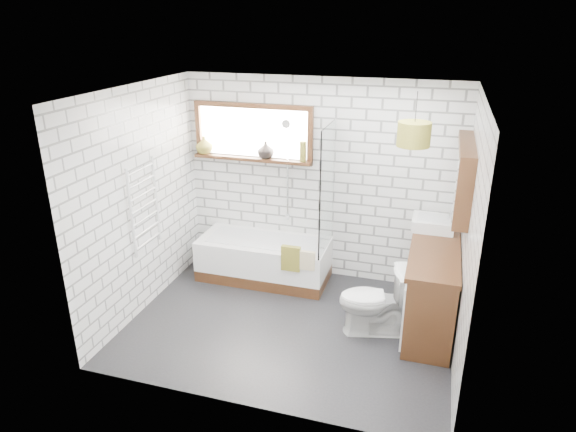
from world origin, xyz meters
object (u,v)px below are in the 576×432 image
(basin, at_px, (433,223))
(toilet, at_px, (375,301))
(bathtub, at_px, (264,259))
(vanity, at_px, (432,285))
(pendant, at_px, (414,134))

(basin, height_order, toilet, basin)
(bathtub, xyz_separation_m, basin, (2.00, 0.06, 0.70))
(basin, bearing_deg, vanity, -83.16)
(toilet, bearing_deg, basin, 136.59)
(bathtub, bearing_deg, toilet, -28.28)
(toilet, bearing_deg, vanity, 110.11)
(toilet, relative_size, pendant, 2.39)
(vanity, bearing_deg, toilet, -145.90)
(bathtub, distance_m, basin, 2.13)
(vanity, distance_m, toilet, 0.67)
(bathtub, xyz_separation_m, toilet, (1.51, -0.81, 0.12))
(basin, bearing_deg, toilet, -119.43)
(vanity, bearing_deg, bathtub, 168.02)
(vanity, height_order, toilet, vanity)
(basin, bearing_deg, bathtub, -178.23)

